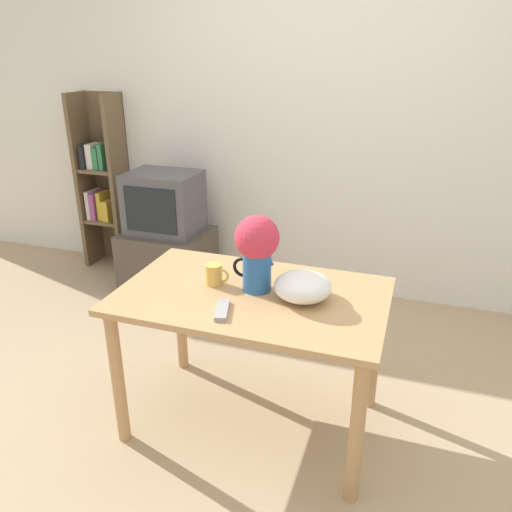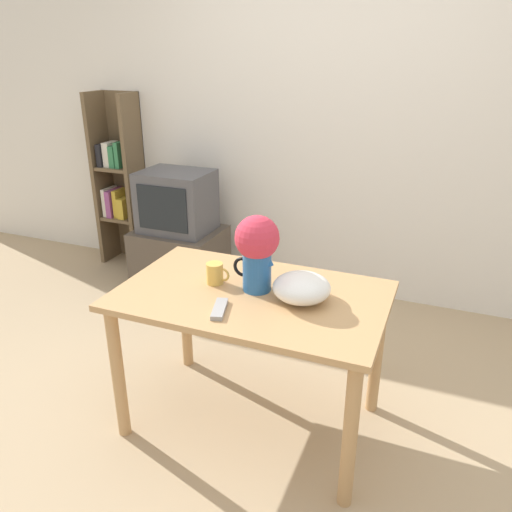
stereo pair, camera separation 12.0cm
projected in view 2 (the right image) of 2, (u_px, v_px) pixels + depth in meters
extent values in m
plane|color=tan|center=(251.00, 419.00, 2.55)|extent=(12.00, 12.00, 0.00)
cube|color=silver|center=(342.00, 119.00, 3.47)|extent=(8.00, 0.05, 2.60)
cube|color=tan|center=(252.00, 296.00, 2.28)|extent=(1.22, 0.76, 0.03)
cylinder|color=tan|center=(118.00, 374.00, 2.33)|extent=(0.06, 0.06, 0.70)
cylinder|color=tan|center=(350.00, 437.00, 1.95)|extent=(0.06, 0.06, 0.70)
cylinder|color=tan|center=(185.00, 312.00, 2.88)|extent=(0.06, 0.06, 0.70)
cylinder|color=tan|center=(377.00, 352.00, 2.50)|extent=(0.06, 0.06, 0.70)
cylinder|color=#235B9E|center=(257.00, 271.00, 2.27)|extent=(0.13, 0.13, 0.18)
cone|color=#235B9E|center=(269.00, 260.00, 2.22)|extent=(0.05, 0.05, 0.05)
torus|color=black|center=(243.00, 267.00, 2.29)|extent=(0.10, 0.02, 0.10)
sphere|color=#3D7033|center=(257.00, 245.00, 2.22)|extent=(0.15, 0.15, 0.15)
sphere|color=#CC3347|center=(257.00, 238.00, 2.20)|extent=(0.20, 0.20, 0.20)
cylinder|color=gold|center=(215.00, 273.00, 2.34)|extent=(0.08, 0.08, 0.10)
torus|color=gold|center=(223.00, 275.00, 2.33)|extent=(0.07, 0.01, 0.07)
ellipsoid|color=white|center=(302.00, 288.00, 2.18)|extent=(0.26, 0.26, 0.12)
cube|color=#999999|center=(219.00, 309.00, 2.11)|extent=(0.10, 0.18, 0.02)
cube|color=#4C4238|center=(180.00, 258.00, 3.90)|extent=(0.64, 0.51, 0.47)
cube|color=#4C4C51|center=(177.00, 201.00, 3.72)|extent=(0.51, 0.40, 0.45)
cube|color=black|center=(162.00, 209.00, 3.55)|extent=(0.40, 0.01, 0.33)
cube|color=brown|center=(103.00, 180.00, 4.26)|extent=(0.04, 0.26, 1.44)
cube|color=brown|center=(136.00, 183.00, 4.14)|extent=(0.04, 0.26, 1.44)
cube|color=brown|center=(128.00, 178.00, 4.31)|extent=(0.37, 0.01, 1.44)
cube|color=brown|center=(123.00, 217.00, 4.32)|extent=(0.30, 0.24, 0.03)
cube|color=silver|center=(110.00, 201.00, 4.30)|extent=(0.04, 0.19, 0.24)
cube|color=#934784|center=(115.00, 202.00, 4.29)|extent=(0.05, 0.21, 0.23)
cube|color=gold|center=(120.00, 203.00, 4.27)|extent=(0.04, 0.16, 0.23)
cube|color=gold|center=(127.00, 207.00, 4.26)|extent=(0.06, 0.19, 0.17)
cube|color=brown|center=(118.00, 168.00, 4.16)|extent=(0.30, 0.24, 0.03)
cube|color=black|center=(105.00, 154.00, 4.15)|extent=(0.05, 0.19, 0.18)
cube|color=silver|center=(111.00, 154.00, 4.12)|extent=(0.06, 0.15, 0.20)
cube|color=#337A4C|center=(117.00, 156.00, 4.11)|extent=(0.05, 0.17, 0.18)
cube|color=#337A4C|center=(122.00, 154.00, 4.08)|extent=(0.04, 0.17, 0.21)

